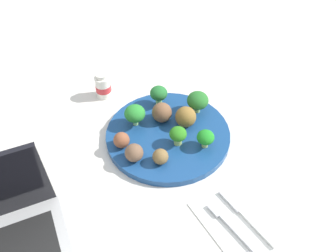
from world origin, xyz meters
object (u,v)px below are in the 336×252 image
(broccoli_floret_back_right, at_px, (159,94))
(fork, at_px, (230,223))
(meatball_center, at_px, (160,157))
(knife, at_px, (245,214))
(napkin, at_px, (240,223))
(yogurt_bottle, at_px, (103,86))
(broccoli_floret_mid_right, at_px, (135,114))
(meatball_front_right, at_px, (162,112))
(meatball_mid_right, at_px, (121,140))
(meatball_back_right, at_px, (134,153))
(broccoli_floret_front_left, at_px, (206,138))
(broccoli_floret_back_left, at_px, (198,101))
(broccoli_floret_near_rim, at_px, (176,135))
(plate, at_px, (168,135))
(meatball_near_rim, at_px, (185,117))

(broccoli_floret_back_right, xyz_separation_m, fork, (-0.34, 0.06, -0.04))
(meatball_center, distance_m, knife, 0.20)
(napkin, xyz_separation_m, yogurt_bottle, (0.47, 0.05, 0.03))
(napkin, distance_m, fork, 0.02)
(broccoli_floret_mid_right, height_order, yogurt_bottle, same)
(meatball_front_right, bearing_deg, broccoli_floret_mid_right, 71.07)
(meatball_mid_right, bearing_deg, meatball_back_right, -174.46)
(knife, bearing_deg, broccoli_floret_front_left, -11.15)
(meatball_back_right, distance_m, fork, 0.24)
(broccoli_floret_mid_right, bearing_deg, meatball_mid_right, 126.89)
(broccoli_floret_front_left, bearing_deg, meatball_back_right, 71.24)
(broccoli_floret_back_left, distance_m, broccoli_floret_mid_right, 0.15)
(fork, bearing_deg, meatball_mid_right, 16.60)
(broccoli_floret_back_right, bearing_deg, meatball_center, 149.51)
(broccoli_floret_back_left, height_order, broccoli_floret_front_left, broccoli_floret_back_left)
(broccoli_floret_front_left, height_order, meatball_front_right, meatball_front_right)
(knife, bearing_deg, meatball_front_right, 0.08)
(broccoli_floret_near_rim, distance_m, meatball_back_right, 0.10)
(broccoli_floret_near_rim, height_order, meatball_front_right, meatball_front_right)
(plate, distance_m, broccoli_floret_near_rim, 0.05)
(meatball_near_rim, distance_m, meatball_mid_right, 0.15)
(meatball_mid_right, bearing_deg, plate, -100.45)
(broccoli_floret_back_right, height_order, fork, broccoli_floret_back_right)
(broccoli_floret_front_left, height_order, meatball_back_right, broccoli_floret_front_left)
(meatball_back_right, xyz_separation_m, knife, (-0.22, -0.11, -0.03))
(broccoli_floret_back_right, relative_size, meatball_mid_right, 1.45)
(napkin, relative_size, fork, 1.41)
(yogurt_bottle, bearing_deg, broccoli_floret_near_rim, -167.99)
(plate, bearing_deg, broccoli_floret_back_right, -19.63)
(meatball_near_rim, distance_m, napkin, 0.27)
(meatball_back_right, bearing_deg, broccoli_floret_mid_right, -30.14)
(broccoli_floret_back_right, relative_size, napkin, 0.30)
(broccoli_floret_back_right, height_order, meatball_mid_right, broccoli_floret_back_right)
(meatball_center, bearing_deg, meatball_front_right, -33.21)
(plate, xyz_separation_m, broccoli_floret_near_rim, (-0.04, 0.00, 0.04))
(broccoli_floret_near_rim, bearing_deg, broccoli_floret_front_left, -128.05)
(broccoli_floret_back_left, height_order, meatball_center, broccoli_floret_back_left)
(meatball_center, bearing_deg, broccoli_floret_near_rim, -66.13)
(broccoli_floret_near_rim, distance_m, fork, 0.21)
(broccoli_floret_mid_right, bearing_deg, fork, -175.80)
(knife, xyz_separation_m, yogurt_bottle, (0.46, 0.07, 0.02))
(broccoli_floret_near_rim, relative_size, meatball_mid_right, 1.27)
(broccoli_floret_back_left, bearing_deg, meatball_mid_right, 90.66)
(broccoli_floret_back_right, distance_m, yogurt_bottle, 0.15)
(meatball_front_right, bearing_deg, napkin, 176.69)
(broccoli_floret_front_left, xyz_separation_m, napkin, (-0.18, 0.05, -0.04))
(broccoli_floret_back_left, height_order, fork, broccoli_floret_back_left)
(broccoli_floret_near_rim, bearing_deg, fork, 174.13)
(broccoli_floret_back_left, height_order, broccoli_floret_mid_right, broccoli_floret_back_left)
(broccoli_floret_near_rim, bearing_deg, broccoli_floret_back_right, -15.62)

